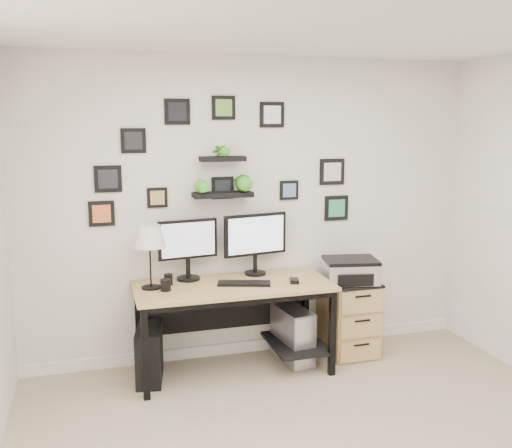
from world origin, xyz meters
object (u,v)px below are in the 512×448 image
object	(u,v)px
monitor_left	(188,245)
table_lamp	(149,238)
mug	(166,285)
monitor_right	(255,239)
pc_tower_black	(149,354)
desk	(237,297)
printer	(351,270)
file_cabinet	(349,316)
pc_tower_grey	(293,335)

from	to	relation	value
monitor_left	table_lamp	distance (m)	0.38
mug	monitor_right	bearing A→B (deg)	17.92
table_lamp	mug	size ratio (longest dim) A/B	5.48
mug	pc_tower_black	bearing A→B (deg)	157.58
mug	desk	bearing A→B (deg)	6.35
table_lamp	printer	bearing A→B (deg)	-0.76
monitor_right	printer	world-z (taller)	monitor_right
monitor_right	mug	bearing A→B (deg)	-162.08
table_lamp	pc_tower_black	bearing A→B (deg)	-128.77
pc_tower_black	printer	distance (m)	1.84
pc_tower_black	file_cabinet	xyz separation A→B (m)	(1.78, 0.07, 0.12)
desk	table_lamp	distance (m)	0.87
pc_tower_black	mug	bearing A→B (deg)	-12.70
monitor_left	file_cabinet	distance (m)	1.59
table_lamp	mug	distance (m)	0.39
table_lamp	pc_tower_black	distance (m)	0.94
mug	pc_tower_grey	xyz separation A→B (m)	(1.09, 0.08, -0.56)
table_lamp	pc_tower_black	size ratio (longest dim) A/B	1.16
desk	monitor_left	size ratio (longest dim) A/B	3.13
desk	file_cabinet	distance (m)	1.09
pc_tower_black	pc_tower_grey	size ratio (longest dim) A/B	0.88
pc_tower_black	pc_tower_grey	world-z (taller)	pc_tower_grey
monitor_right	file_cabinet	world-z (taller)	monitor_right
monitor_right	pc_tower_grey	bearing A→B (deg)	-32.06
pc_tower_grey	desk	bearing A→B (deg)	-178.03
printer	pc_tower_black	bearing A→B (deg)	-179.28
desk	file_cabinet	bearing A→B (deg)	3.18
pc_tower_grey	printer	bearing A→B (deg)	-0.40
mug	file_cabinet	world-z (taller)	mug
mug	monitor_left	bearing A→B (deg)	48.76
mug	printer	xyz separation A→B (m)	(1.62, 0.08, -0.02)
desk	pc_tower_black	bearing A→B (deg)	-179.34
mug	printer	distance (m)	1.62
monitor_right	monitor_left	bearing A→B (deg)	-179.41
monitor_left	pc_tower_grey	xyz separation A→B (m)	(0.87, -0.17, -0.81)
mug	pc_tower_black	distance (m)	0.60
file_cabinet	monitor_right	bearing A→B (deg)	170.60
monitor_left	table_lamp	size ratio (longest dim) A/B	1.01
monitor_left	table_lamp	xyz separation A→B (m)	(-0.33, -0.15, 0.11)
monitor_right	printer	distance (m)	0.88
file_cabinet	printer	world-z (taller)	printer
table_lamp	mug	bearing A→B (deg)	-44.82
pc_tower_grey	mug	bearing A→B (deg)	-175.66
monitor_right	printer	xyz separation A→B (m)	(0.81, -0.18, -0.29)
desk	mug	xyz separation A→B (m)	(-0.59, -0.07, 0.17)
monitor_right	pc_tower_black	size ratio (longest dim) A/B	1.30
file_cabinet	printer	distance (m)	0.44
mug	pc_tower_grey	bearing A→B (deg)	4.34
desk	file_cabinet	xyz separation A→B (m)	(1.05, 0.06, -0.29)
mug	printer	bearing A→B (deg)	2.80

